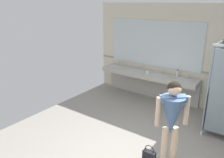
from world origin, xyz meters
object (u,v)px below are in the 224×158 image
(paper_cup, at_px, (147,72))
(handbag, at_px, (149,156))
(soap_dispenser, at_px, (177,73))
(person_standing, at_px, (172,115))

(paper_cup, bearing_deg, handbag, -61.16)
(handbag, height_order, soap_dispenser, soap_dispenser)
(handbag, distance_m, paper_cup, 2.97)
(handbag, relative_size, paper_cup, 4.05)
(person_standing, xyz_separation_m, handbag, (-0.33, -0.09, -0.92))
(handbag, bearing_deg, paper_cup, 118.84)
(handbag, height_order, paper_cup, paper_cup)
(soap_dispenser, bearing_deg, person_standing, -71.40)
(soap_dispenser, relative_size, paper_cup, 2.21)
(soap_dispenser, height_order, paper_cup, soap_dispenser)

